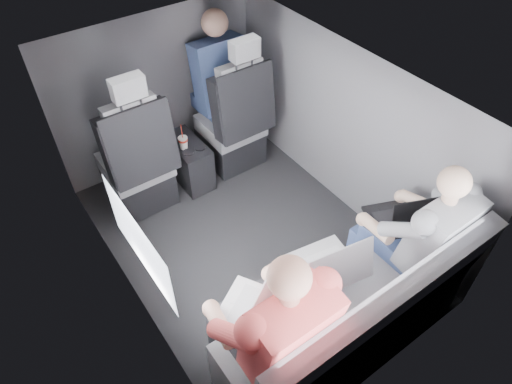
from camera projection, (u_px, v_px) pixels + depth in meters
floor at (248, 241)px, 3.52m from camera, size 2.60×2.60×0.00m
ceiling at (245, 89)px, 2.58m from camera, size 2.60×2.60×0.00m
panel_left at (121, 237)px, 2.68m from camera, size 0.02×2.60×1.35m
panel_right at (345, 130)px, 3.43m from camera, size 0.02×2.60×1.35m
panel_front at (158, 92)px, 3.81m from camera, size 1.80×0.02×1.35m
panel_back at (393, 318)px, 2.30m from camera, size 1.80×0.02×1.35m
side_window at (139, 243)px, 2.36m from camera, size 0.02×0.75×0.42m
seatbelt at (245, 95)px, 3.54m from camera, size 0.35×0.11×0.59m
front_seat_left at (138, 167)px, 3.55m from camera, size 0.52×0.58×1.26m
front_seat_right at (234, 127)px, 3.92m from camera, size 0.52×0.58×1.26m
center_console at (189, 162)px, 3.90m from camera, size 0.24×0.48×0.41m
rear_bench at (350, 321)px, 2.69m from camera, size 1.60×0.57×0.92m
soda_cup at (183, 142)px, 3.67m from camera, size 0.08×0.08×0.23m
laptop_white at (250, 309)px, 2.38m from camera, size 0.40×0.45×0.24m
laptop_silver at (327, 265)px, 2.58m from camera, size 0.44×0.42×0.28m
laptop_black at (404, 217)px, 2.85m from camera, size 0.43×0.45×0.26m
passenger_rear_left at (271, 326)px, 2.29m from camera, size 0.54×0.65×1.28m
passenger_rear_right at (415, 233)px, 2.76m from camera, size 0.50×0.62×1.22m
passenger_front_right at (218, 76)px, 3.83m from camera, size 0.43×0.43×0.90m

